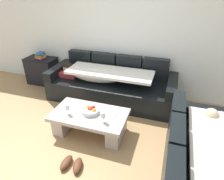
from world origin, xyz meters
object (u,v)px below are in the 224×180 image
(fruit_bowl, at_px, (91,110))
(wine_glass_near_right, at_px, (103,115))
(couch_along_wall, at_px, (109,85))
(wine_glass_near_left, at_px, (67,108))
(couch_near_window, at_px, (203,169))
(side_cabinet, at_px, (42,71))
(pair_of_shoes, at_px, (72,164))
(coffee_table, at_px, (90,120))
(open_magazine, at_px, (108,114))
(book_stack_on_cabinet, at_px, (40,55))

(fruit_bowl, relative_size, wine_glass_near_right, 1.69)
(couch_along_wall, distance_m, wine_glass_near_left, 1.29)
(couch_near_window, height_order, fruit_bowl, couch_near_window)
(wine_glass_near_left, distance_m, side_cabinet, 2.14)
(fruit_bowl, height_order, side_cabinet, side_cabinet)
(couch_near_window, bearing_deg, pair_of_shoes, 96.79)
(couch_along_wall, bearing_deg, wine_glass_near_right, -74.83)
(couch_along_wall, xyz_separation_m, side_cabinet, (-1.80, 0.22, -0.01))
(couch_along_wall, relative_size, couch_near_window, 1.28)
(couch_near_window, distance_m, fruit_bowl, 1.74)
(wine_glass_near_right, xyz_separation_m, pair_of_shoes, (-0.24, -0.60, -0.45))
(coffee_table, height_order, pair_of_shoes, coffee_table)
(couch_along_wall, xyz_separation_m, couch_near_window, (1.72, -1.68, 0.01))
(open_magazine, relative_size, pair_of_shoes, 0.86)
(fruit_bowl, height_order, wine_glass_near_right, wine_glass_near_right)
(couch_near_window, relative_size, coffee_table, 1.69)
(open_magazine, bearing_deg, wine_glass_near_left, -146.35)
(couch_near_window, height_order, wine_glass_near_right, couch_near_window)
(open_magazine, xyz_separation_m, book_stack_on_cabinet, (-2.12, 1.28, 0.33))
(wine_glass_near_left, height_order, book_stack_on_cabinet, book_stack_on_cabinet)
(wine_glass_near_left, bearing_deg, open_magazine, 18.00)
(coffee_table, distance_m, wine_glass_near_right, 0.41)
(wine_glass_near_right, height_order, side_cabinet, side_cabinet)
(couch_near_window, relative_size, open_magazine, 7.24)
(couch_near_window, xyz_separation_m, coffee_table, (-1.66, 0.54, -0.10))
(fruit_bowl, distance_m, open_magazine, 0.29)
(couch_along_wall, height_order, couch_near_window, same)
(wine_glass_near_left, relative_size, wine_glass_near_right, 1.00)
(fruit_bowl, distance_m, pair_of_shoes, 0.85)
(side_cabinet, xyz_separation_m, pair_of_shoes, (1.91, -2.09, -0.28))
(fruit_bowl, height_order, book_stack_on_cabinet, book_stack_on_cabinet)
(open_magazine, bearing_deg, wine_glass_near_right, -75.98)
(side_cabinet, bearing_deg, fruit_bowl, -35.49)
(couch_along_wall, relative_size, side_cabinet, 3.60)
(wine_glass_near_left, height_order, pair_of_shoes, wine_glass_near_left)
(couch_along_wall, xyz_separation_m, open_magazine, (0.35, -1.05, 0.06))
(open_magazine, bearing_deg, couch_near_window, -8.89)
(open_magazine, height_order, pair_of_shoes, open_magazine)
(couch_along_wall, bearing_deg, book_stack_on_cabinet, 172.88)
(side_cabinet, bearing_deg, coffee_table, -36.27)
(couch_along_wall, relative_size, book_stack_on_cabinet, 10.98)
(wine_glass_near_right, xyz_separation_m, open_magazine, (0.01, 0.21, -0.11))
(couch_along_wall, height_order, fruit_bowl, couch_along_wall)
(wine_glass_near_left, distance_m, wine_glass_near_right, 0.60)
(couch_near_window, distance_m, pair_of_shoes, 1.65)
(couch_near_window, relative_size, fruit_bowl, 7.24)
(fruit_bowl, xyz_separation_m, wine_glass_near_left, (-0.33, -0.14, 0.07))
(couch_along_wall, height_order, pair_of_shoes, couch_along_wall)
(fruit_bowl, relative_size, book_stack_on_cabinet, 1.19)
(book_stack_on_cabinet, bearing_deg, open_magazine, -31.01)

